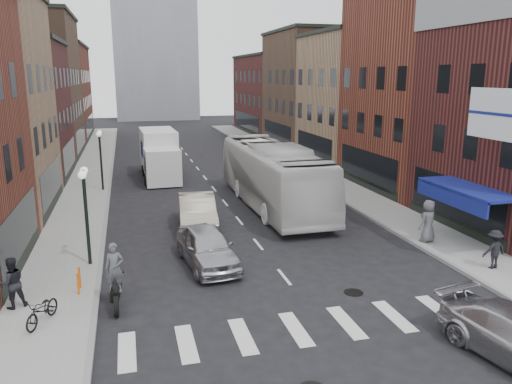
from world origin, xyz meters
TOP-DOWN VIEW (x-y plane):
  - ground at (0.00, 0.00)m, footprint 160.00×160.00m
  - sidewalk_left at (-8.50, 22.00)m, footprint 3.00×74.00m
  - sidewalk_right at (8.50, 22.00)m, footprint 3.00×74.00m
  - curb_left at (-7.00, 22.00)m, footprint 0.20×74.00m
  - curb_right at (7.00, 22.00)m, footprint 0.20×74.00m
  - crosswalk_stripes at (0.00, -3.00)m, footprint 12.00×2.20m
  - bldg_left_far_a at (-14.99, 35.00)m, footprint 10.30×12.20m
  - bldg_left_far_b at (-14.99, 49.00)m, footprint 10.30×16.20m
  - bldg_right_mid_a at (15.00, 14.00)m, footprint 10.30×10.20m
  - bldg_right_mid_b at (14.99, 24.00)m, footprint 10.30×10.20m
  - bldg_right_far_a at (14.99, 35.00)m, footprint 10.30×12.20m
  - bldg_right_far_b at (14.99, 49.00)m, footprint 10.30×16.20m
  - awning_blue at (8.93, 2.50)m, footprint 1.80×5.00m
  - billboard_sign at (8.59, 0.50)m, footprint 1.52×3.00m
  - streetlamp_near at (-7.40, 4.00)m, footprint 0.32×1.22m
  - streetlamp_far at (-7.40, 18.00)m, footprint 0.32×1.22m
  - bike_rack at (-7.60, 1.30)m, footprint 0.08×0.68m
  - box_truck at (-3.31, 21.83)m, footprint 2.70×8.29m
  - motorcycle_rider at (-6.30, 0.01)m, footprint 0.66×2.24m
  - transit_bus at (2.61, 11.55)m, footprint 3.35×13.65m
  - sedan_left_near at (-2.71, 3.00)m, footprint 2.40×4.87m
  - sedan_left_far at (-2.37, 8.23)m, footprint 2.23×5.32m
  - parked_bicycle at (-8.50, -0.92)m, footprint 1.20×1.77m
  - ped_left_solo at (-9.60, 0.49)m, footprint 0.98×0.80m
  - ped_right_a at (8.26, -0.55)m, footprint 1.06×0.59m
  - ped_right_c at (7.59, 3.02)m, footprint 1.13×0.95m

SIDE VIEW (x-z plane):
  - ground at x=0.00m, z-range 0.00..0.00m
  - curb_left at x=-7.00m, z-range -0.08..0.08m
  - curb_right at x=7.00m, z-range -0.08..0.08m
  - crosswalk_stripes at x=0.00m, z-range -0.01..0.01m
  - sidewalk_left at x=-8.50m, z-range 0.00..0.15m
  - sidewalk_right at x=8.50m, z-range 0.00..0.15m
  - bike_rack at x=-7.60m, z-range 0.15..0.95m
  - parked_bicycle at x=-8.50m, z-range 0.15..1.03m
  - sedan_left_near at x=-2.71m, z-range 0.00..1.60m
  - sedan_left_far at x=-2.37m, z-range 0.00..1.71m
  - ped_right_a at x=8.26m, z-range 0.15..1.73m
  - ped_left_solo at x=-9.60m, z-range 0.15..1.91m
  - motorcycle_rider at x=-6.30m, z-range -0.07..2.20m
  - ped_right_c at x=7.59m, z-range 0.15..2.12m
  - box_truck at x=-3.31m, z-range -0.02..3.56m
  - transit_bus at x=2.61m, z-range 0.00..3.79m
  - awning_blue at x=8.93m, z-range 2.24..3.02m
  - streetlamp_near at x=-7.40m, z-range 0.86..4.97m
  - streetlamp_far at x=-7.40m, z-range 0.86..4.97m
  - bldg_right_far_b at x=14.99m, z-range 0.00..10.30m
  - bldg_left_far_b at x=-14.99m, z-range 0.00..11.30m
  - bldg_right_mid_b at x=14.99m, z-range 0.00..11.30m
  - billboard_sign at x=8.59m, z-range 4.28..7.98m
  - bldg_right_far_a at x=14.99m, z-range 0.00..12.30m
  - bldg_left_far_a at x=-14.99m, z-range 0.00..13.30m
  - bldg_right_mid_a at x=15.00m, z-range 0.00..14.30m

